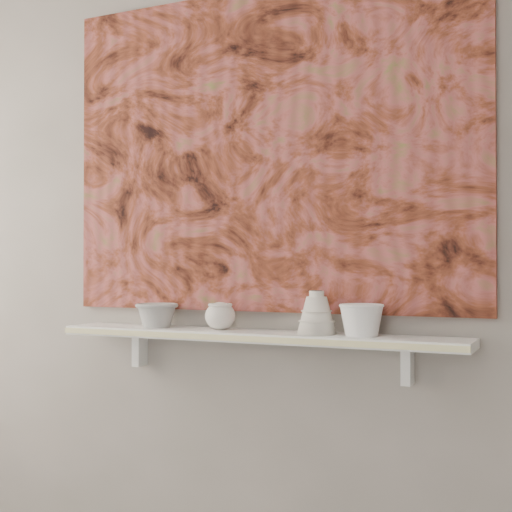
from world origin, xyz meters
The scene contains 11 objects.
wall_back centered at (0.00, 1.60, 1.35)m, with size 3.60×3.60×0.00m, color gray.
shelf centered at (0.00, 1.51, 0.92)m, with size 1.40×0.18×0.03m, color silver.
shelf_stripe centered at (0.00, 1.41, 0.92)m, with size 1.40×0.01×0.02m, color beige.
bracket_left centered at (-0.49, 1.57, 0.84)m, with size 0.03×0.06×0.12m, color silver.
bracket_right centered at (0.49, 1.57, 0.84)m, with size 0.03×0.06×0.12m, color silver.
painting centered at (0.00, 1.59, 1.54)m, with size 1.50×0.03×1.10m, color maroon.
house_motif centered at (0.45, 1.57, 1.23)m, with size 0.09×0.00×0.08m, color black.
bowl_grey centered at (-0.38, 1.51, 0.97)m, with size 0.15×0.15×0.09m, color gray, non-canonical shape.
cup_cream centered at (-0.12, 1.51, 0.98)m, with size 0.10×0.10×0.09m, color white, non-canonical shape.
bell_vessel centered at (0.22, 1.51, 1.00)m, with size 0.12×0.12×0.14m, color beige, non-canonical shape.
bowl_white centered at (0.36, 1.51, 0.98)m, with size 0.14×0.14×0.10m, color white, non-canonical shape.
Camera 1 is at (0.99, -0.61, 1.15)m, focal length 50.00 mm.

